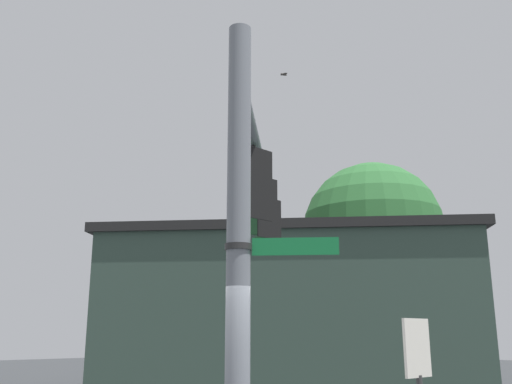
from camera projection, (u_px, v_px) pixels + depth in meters
signal_pole at (238, 244)px, 7.17m from camera, size 0.31×0.31×6.06m
mast_arm at (258, 158)px, 10.79m from camera, size 4.95×4.41×0.22m
traffic_light_nearest_pole at (253, 185)px, 9.59m from camera, size 0.54×0.49×1.31m
traffic_light_mid_inner at (261, 209)px, 11.39m from camera, size 0.54×0.49×1.31m
traffic_light_mid_outer at (267, 226)px, 13.18m from camera, size 0.54×0.49×1.31m
street_name_sign at (263, 247)px, 7.14m from camera, size 1.02×1.13×0.22m
bird_flying at (284, 74)px, 15.18m from camera, size 0.21×0.32×0.10m
storefront_building at (289, 312)px, 19.84m from camera, size 13.23×13.88×5.33m
tree_by_storefront at (373, 232)px, 19.65m from camera, size 4.82×4.82×7.77m
historical_marker at (419, 375)px, 7.47m from camera, size 0.60×0.08×2.13m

